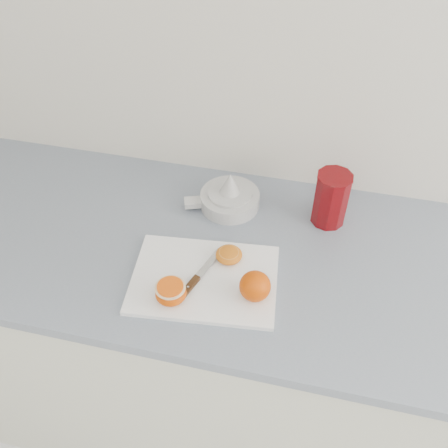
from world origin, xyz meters
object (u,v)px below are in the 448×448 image
at_px(counter, 263,352).
at_px(red_tumbler, 331,200).
at_px(half_orange, 171,292).
at_px(citrus_juicer, 229,197).
at_px(cutting_board, 204,279).

xyz_separation_m(counter, red_tumbler, (0.12, 0.16, 0.51)).
xyz_separation_m(half_orange, citrus_juicer, (0.05, 0.34, -0.00)).
distance_m(half_orange, red_tumbler, 0.47).
bearing_deg(citrus_juicer, counter, -47.24).
xyz_separation_m(counter, half_orange, (-0.20, -0.19, 0.48)).
distance_m(counter, citrus_juicer, 0.52).
height_order(citrus_juicer, red_tumbler, red_tumbler).
xyz_separation_m(counter, citrus_juicer, (-0.14, 0.16, 0.47)).
bearing_deg(red_tumbler, counter, -126.84).
height_order(counter, red_tumbler, red_tumbler).
height_order(cutting_board, red_tumbler, red_tumbler).
relative_size(cutting_board, citrus_juicer, 1.68).
bearing_deg(red_tumbler, cutting_board, -133.72).
bearing_deg(cutting_board, counter, 38.79).
bearing_deg(red_tumbler, half_orange, -132.42).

